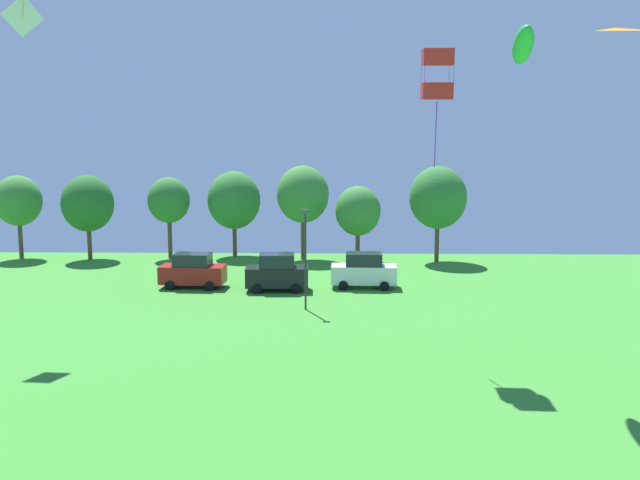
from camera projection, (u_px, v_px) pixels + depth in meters
kite_flying_0 at (23, 17)px, 33.85m from camera, size 1.74×1.12×1.99m
kite_flying_1 at (523, 46)px, 26.98m from camera, size 1.46×3.79×1.66m
kite_flying_2 at (437, 74)px, 30.44m from camera, size 1.40×1.45×5.36m
kite_flying_3 at (614, 46)px, 37.61m from camera, size 2.84×2.01×0.50m
parked_car_leftmost at (193, 271)px, 46.09m from camera, size 4.46×2.27×2.36m
parked_car_second_from_left at (277, 273)px, 45.11m from camera, size 4.20×2.20×2.50m
parked_car_third_from_left at (364, 271)px, 46.02m from camera, size 4.48×2.13×2.40m
light_post_1 at (305, 253)px, 39.71m from camera, size 0.36×0.20×5.99m
treeline_tree_0 at (18, 201)px, 57.03m from camera, size 3.88×3.88×7.06m
treeline_tree_1 at (88, 204)px, 56.54m from camera, size 4.29×4.29×7.10m
treeline_tree_2 at (169, 201)px, 57.12m from camera, size 3.52×3.52×6.90m
treeline_tree_3 at (234, 200)px, 58.10m from camera, size 4.52×4.52×7.36m
treeline_tree_4 at (303, 195)px, 56.44m from camera, size 4.35×4.35×7.90m
treeline_tree_5 at (358, 211)px, 55.71m from camera, size 3.73×3.73×6.26m
treeline_tree_6 at (438, 198)px, 55.34m from camera, size 4.67×4.67×7.90m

